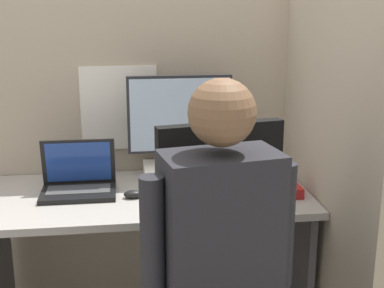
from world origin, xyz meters
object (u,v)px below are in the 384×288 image
(monitor, at_px, (180,119))
(person, at_px, (220,271))
(carrot_toy, at_px, (232,201))
(stapler, at_px, (294,189))
(paper_box, at_px, (180,172))
(laptop, at_px, (79,183))

(monitor, xyz_separation_m, person, (0.01, -0.95, -0.24))
(carrot_toy, bearing_deg, person, -104.91)
(stapler, bearing_deg, person, -122.90)
(paper_box, bearing_deg, carrot_toy, -65.14)
(stapler, bearing_deg, carrot_toy, -161.67)
(monitor, distance_m, person, 0.98)
(person, bearing_deg, monitor, 90.61)
(stapler, height_order, carrot_toy, stapler)
(carrot_toy, bearing_deg, stapler, 18.33)
(carrot_toy, xyz_separation_m, person, (-0.16, -0.59, 0.02))
(stapler, xyz_separation_m, person, (-0.44, -0.68, 0.01))
(paper_box, bearing_deg, stapler, -30.46)
(laptop, bearing_deg, carrot_toy, -20.02)
(paper_box, distance_m, monitor, 0.24)
(laptop, xyz_separation_m, person, (0.46, -0.81, -0.01))
(carrot_toy, bearing_deg, paper_box, 114.86)
(monitor, relative_size, person, 0.36)
(paper_box, xyz_separation_m, stapler, (0.45, -0.26, -0.01))
(monitor, distance_m, laptop, 0.52)
(monitor, bearing_deg, person, -89.39)
(stapler, distance_m, person, 0.81)
(stapler, distance_m, carrot_toy, 0.30)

